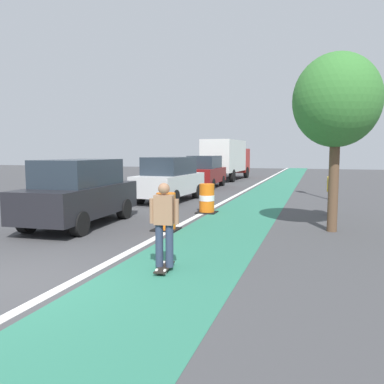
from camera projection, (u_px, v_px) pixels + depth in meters
ground_plane at (16, 283)px, 6.67m from camera, size 100.00×100.00×0.00m
bike_lane_strip at (257, 203)px, 17.29m from camera, size 2.50×80.00×0.01m
lane_divider_stripe at (225, 201)px, 17.75m from camera, size 0.20×80.00×0.01m
skateboarder_on_lane at (164, 224)px, 7.30m from camera, size 0.57×0.82×1.69m
parked_suv_nearest at (80, 192)px, 11.89m from camera, size 2.12×4.70×2.04m
parked_suv_second at (170, 179)px, 17.88m from camera, size 2.07×4.67×2.04m
parked_suv_third at (205, 171)px, 24.84m from camera, size 2.00×4.64×2.04m
traffic_barrel_front at (166, 212)px, 11.20m from camera, size 0.73×0.73×1.09m
traffic_barrel_mid at (207, 199)px, 14.39m from camera, size 0.73×0.73×1.09m
delivery_truck_down_block at (227, 157)px, 31.66m from camera, size 2.59×7.68×3.23m
traffic_light_corner at (334, 126)px, 17.97m from camera, size 0.41×0.32×5.10m
pedestrian_crossing at (332, 192)px, 13.74m from camera, size 0.34×0.20×1.61m
street_tree_sidewalk at (337, 101)px, 10.68m from camera, size 2.40×2.40×5.00m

